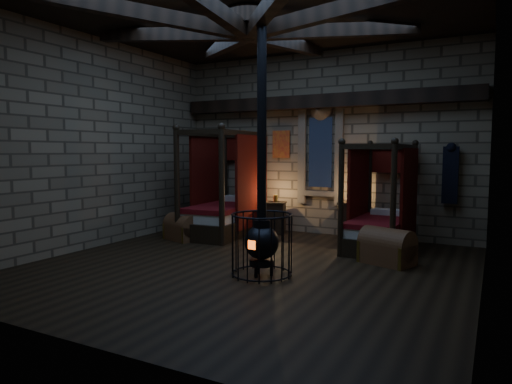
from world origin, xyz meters
The scene contains 8 objects.
room centered at (0.00, 0.09, 3.74)m, with size 7.02×7.02×4.29m.
bed_left centered at (-1.92, 2.38, 0.59)m, with size 1.34×2.35×2.38m.
bed_right centered at (1.63, 2.43, 0.51)m, with size 1.10×2.00×2.06m.
trunk_left centered at (-2.40, 1.36, 0.26)m, with size 0.91×0.73×0.58m.
trunk_right centered at (2.01, 1.27, 0.28)m, with size 1.00×0.81×0.63m.
nightstand_left centered at (-0.93, 3.00, 0.38)m, with size 0.56×0.54×0.91m.
nightstand_right centered at (0.88, 3.08, 0.42)m, with size 0.56×0.54×0.90m.
stove centered at (0.45, -0.40, 0.60)m, with size 0.95×0.95×4.05m.
Camera 1 is at (3.61, -6.59, 1.93)m, focal length 32.00 mm.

